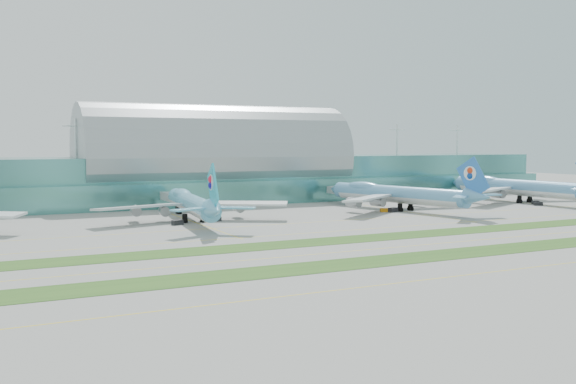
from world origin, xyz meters
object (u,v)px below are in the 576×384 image
terminal (216,169)px  airliner_b (191,202)px  airliner_c (396,193)px  airliner_d (516,186)px

terminal → airliner_b: (-33.20, -68.13, -7.95)m
airliner_b → airliner_c: bearing=5.8°
terminal → airliner_b: 76.20m
terminal → airliner_b: size_ratio=4.60×
airliner_c → airliner_d: size_ratio=0.93×
terminal → airliner_c: bearing=-54.7°
airliner_b → airliner_c: size_ratio=0.96×
airliner_c → airliner_b: bearing=165.5°
terminal → airliner_c: size_ratio=4.42×
airliner_b → airliner_d: (150.25, 3.78, 0.73)m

